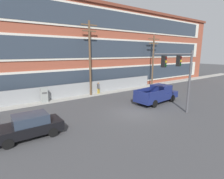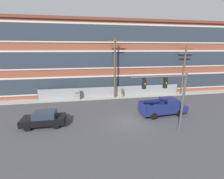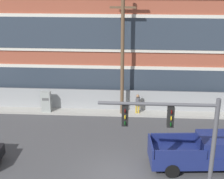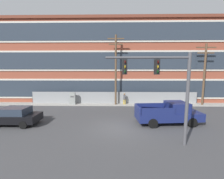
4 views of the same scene
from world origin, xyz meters
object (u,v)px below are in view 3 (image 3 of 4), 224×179
Objects in this scene: traffic_signal_mast at (180,134)px; pedestrian_near_cabinet at (138,103)px; utility_pole_near_corner at (122,50)px; electrical_cabinet at (46,103)px; pickup_truck_navy at (201,153)px.

pedestrian_near_cabinet is (-1.64, 10.98, -3.09)m from traffic_signal_mast.
utility_pole_near_corner is 5.21× the size of electrical_cabinet.
utility_pole_near_corner is (-4.71, 6.98, 4.16)m from pickup_truck_navy.
traffic_signal_mast is 3.21× the size of electrical_cabinet.
electrical_cabinet is at bearing -179.05° from pedestrian_near_cabinet.
pickup_truck_navy reaches higher than pedestrian_near_cabinet.
pedestrian_near_cabinet is at bearing 2.58° from utility_pole_near_corner.
utility_pole_near_corner is at bearing -177.42° from pedestrian_near_cabinet.
utility_pole_near_corner is 7.20m from electrical_cabinet.
utility_pole_near_corner is at bearing 124.03° from pickup_truck_navy.
traffic_signal_mast is at bearing -51.34° from electrical_cabinet.
utility_pole_near_corner is at bearing 104.55° from traffic_signal_mast.
electrical_cabinet is at bearing 146.79° from pickup_truck_navy.
utility_pole_near_corner is (-2.83, 10.92, 1.02)m from traffic_signal_mast.
traffic_signal_mast is 5.38m from pickup_truck_navy.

